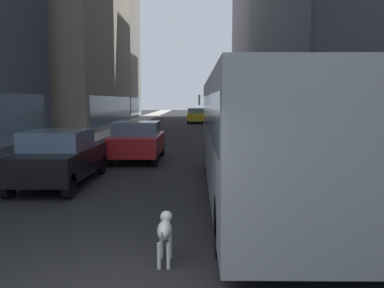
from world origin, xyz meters
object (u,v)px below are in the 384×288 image
Objects in this scene: transit_bus at (257,128)px; car_black_suv at (60,157)px; dalmatian_dog at (165,230)px; car_yellow_taxi at (196,115)px; car_red_coupe at (138,141)px.

transit_bus is 5.83m from car_black_suv.
car_yellow_taxi is at bearing 89.31° from dalmatian_dog.
car_red_coupe is 0.83× the size of car_yellow_taxi.
car_yellow_taxi reaches higher than dalmatian_dog.
dalmatian_dog is (-0.46, -37.96, -0.31)m from car_yellow_taxi.
transit_bus reaches higher than car_yellow_taxi.
car_black_suv is 6.76m from dalmatian_dog.
car_red_coupe reaches higher than dalmatian_dog.
transit_bus is 2.40× the size of car_yellow_taxi.
transit_bus is 2.64× the size of car_black_suv.
transit_bus reaches higher than car_black_suv.
car_red_coupe and car_yellow_taxi have the same top height.
transit_bus is at bearing -56.85° from car_red_coupe.
car_yellow_taxi is 32.46m from car_black_suv.
car_yellow_taxi is (2.40, 27.39, 0.00)m from car_red_coupe.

